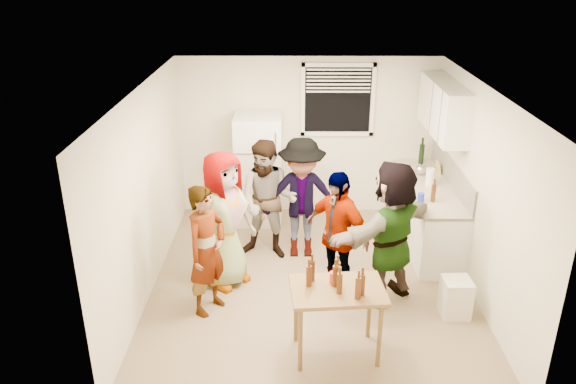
{
  "coord_description": "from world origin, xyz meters",
  "views": [
    {
      "loc": [
        -0.25,
        -6.17,
        3.89
      ],
      "look_at": [
        -0.29,
        0.28,
        1.15
      ],
      "focal_mm": 35.0,
      "sensor_mm": 36.0,
      "label": 1
    }
  ],
  "objects_px": {
    "kettle": "(420,174)",
    "guest_black": "(334,291)",
    "guest_stripe": "(211,308)",
    "wine_bottle": "(421,164)",
    "beer_bottle_counter": "(432,202)",
    "refrigerator": "(259,169)",
    "guest_back_left": "(269,255)",
    "serving_table": "(335,353)",
    "guest_grey": "(227,281)",
    "trash_bin": "(456,296)",
    "beer_bottle_table": "(339,293)",
    "blue_cup": "(420,202)",
    "red_cup": "(334,283)",
    "guest_back_right": "(301,254)",
    "guest_orange": "(386,297)"
  },
  "relations": [
    {
      "from": "refrigerator",
      "to": "red_cup",
      "type": "xyz_separation_m",
      "value": [
        0.93,
        -3.14,
        -0.05
      ]
    },
    {
      "from": "beer_bottle_table",
      "to": "guest_stripe",
      "type": "distance_m",
      "value": 1.86
    },
    {
      "from": "blue_cup",
      "to": "guest_back_left",
      "type": "relative_size",
      "value": 0.07
    },
    {
      "from": "red_cup",
      "to": "guest_grey",
      "type": "distance_m",
      "value": 1.97
    },
    {
      "from": "blue_cup",
      "to": "serving_table",
      "type": "distance_m",
      "value": 2.45
    },
    {
      "from": "wine_bottle",
      "to": "guest_grey",
      "type": "height_order",
      "value": "wine_bottle"
    },
    {
      "from": "beer_bottle_counter",
      "to": "guest_orange",
      "type": "bearing_deg",
      "value": -128.02
    },
    {
      "from": "trash_bin",
      "to": "guest_back_right",
      "type": "xyz_separation_m",
      "value": [
        -1.76,
        1.44,
        -0.25
      ]
    },
    {
      "from": "refrigerator",
      "to": "wine_bottle",
      "type": "distance_m",
      "value": 2.5
    },
    {
      "from": "guest_orange",
      "to": "red_cup",
      "type": "bearing_deg",
      "value": 11.26
    },
    {
      "from": "kettle",
      "to": "trash_bin",
      "type": "xyz_separation_m",
      "value": [
        -0.0,
        -2.22,
        -0.65
      ]
    },
    {
      "from": "beer_bottle_table",
      "to": "guest_grey",
      "type": "xyz_separation_m",
      "value": [
        -1.3,
        1.48,
        -0.8
      ]
    },
    {
      "from": "trash_bin",
      "to": "guest_grey",
      "type": "bearing_deg",
      "value": 165.56
    },
    {
      "from": "serving_table",
      "to": "guest_orange",
      "type": "height_order",
      "value": "serving_table"
    },
    {
      "from": "serving_table",
      "to": "guest_grey",
      "type": "xyz_separation_m",
      "value": [
        -1.3,
        1.4,
        0.0
      ]
    },
    {
      "from": "serving_table",
      "to": "guest_stripe",
      "type": "xyz_separation_m",
      "value": [
        -1.43,
        0.8,
        0.0
      ]
    },
    {
      "from": "guest_stripe",
      "to": "guest_black",
      "type": "height_order",
      "value": "guest_black"
    },
    {
      "from": "beer_bottle_table",
      "to": "guest_back_right",
      "type": "distance_m",
      "value": 2.37
    },
    {
      "from": "wine_bottle",
      "to": "guest_back_right",
      "type": "distance_m",
      "value": 2.41
    },
    {
      "from": "blue_cup",
      "to": "trash_bin",
      "type": "height_order",
      "value": "blue_cup"
    },
    {
      "from": "guest_grey",
      "to": "guest_back_left",
      "type": "distance_m",
      "value": 0.86
    },
    {
      "from": "guest_grey",
      "to": "red_cup",
      "type": "bearing_deg",
      "value": -94.78
    },
    {
      "from": "refrigerator",
      "to": "guest_back_left",
      "type": "relative_size",
      "value": 1.02
    },
    {
      "from": "kettle",
      "to": "guest_back_left",
      "type": "xyz_separation_m",
      "value": [
        -2.22,
        -0.82,
        -0.9
      ]
    },
    {
      "from": "refrigerator",
      "to": "beer_bottle_table",
      "type": "distance_m",
      "value": 3.46
    },
    {
      "from": "guest_orange",
      "to": "guest_back_right",
      "type": "bearing_deg",
      "value": -87.21
    },
    {
      "from": "wine_bottle",
      "to": "beer_bottle_counter",
      "type": "distance_m",
      "value": 1.46
    },
    {
      "from": "beer_bottle_counter",
      "to": "guest_back_right",
      "type": "distance_m",
      "value": 1.95
    },
    {
      "from": "kettle",
      "to": "guest_black",
      "type": "relative_size",
      "value": 0.14
    },
    {
      "from": "refrigerator",
      "to": "guest_stripe",
      "type": "xyz_separation_m",
      "value": [
        -0.46,
        -2.45,
        -0.85
      ]
    },
    {
      "from": "serving_table",
      "to": "kettle",
      "type": "bearing_deg",
      "value": 63.81
    },
    {
      "from": "guest_back_right",
      "to": "guest_orange",
      "type": "height_order",
      "value": "guest_back_right"
    },
    {
      "from": "beer_bottle_table",
      "to": "red_cup",
      "type": "bearing_deg",
      "value": 102.5
    },
    {
      "from": "kettle",
      "to": "guest_stripe",
      "type": "relative_size",
      "value": 0.15
    },
    {
      "from": "beer_bottle_counter",
      "to": "serving_table",
      "type": "xyz_separation_m",
      "value": [
        -1.38,
        -1.92,
        -0.9
      ]
    },
    {
      "from": "wine_bottle",
      "to": "blue_cup",
      "type": "xyz_separation_m",
      "value": [
        -0.31,
        -1.45,
        0.0
      ]
    },
    {
      "from": "refrigerator",
      "to": "guest_back_right",
      "type": "bearing_deg",
      "value": -60.23
    },
    {
      "from": "guest_black",
      "to": "guest_stripe",
      "type": "bearing_deg",
      "value": -121.08
    },
    {
      "from": "serving_table",
      "to": "beer_bottle_table",
      "type": "bearing_deg",
      "value": -83.91
    },
    {
      "from": "serving_table",
      "to": "guest_orange",
      "type": "bearing_deg",
      "value": 56.29
    },
    {
      "from": "beer_bottle_table",
      "to": "guest_black",
      "type": "xyz_separation_m",
      "value": [
        0.07,
        1.27,
        -0.8
      ]
    },
    {
      "from": "trash_bin",
      "to": "beer_bottle_table",
      "type": "bearing_deg",
      "value": -151.51
    },
    {
      "from": "beer_bottle_counter",
      "to": "trash_bin",
      "type": "xyz_separation_m",
      "value": [
        0.05,
        -1.23,
        -0.65
      ]
    },
    {
      "from": "serving_table",
      "to": "guest_grey",
      "type": "distance_m",
      "value": 1.91
    },
    {
      "from": "beer_bottle_counter",
      "to": "trash_bin",
      "type": "relative_size",
      "value": 0.5
    },
    {
      "from": "wine_bottle",
      "to": "beer_bottle_counter",
      "type": "relative_size",
      "value": 1.33
    },
    {
      "from": "refrigerator",
      "to": "beer_bottle_table",
      "type": "bearing_deg",
      "value": -73.65
    },
    {
      "from": "red_cup",
      "to": "trash_bin",
      "type": "bearing_deg",
      "value": 21.8
    },
    {
      "from": "kettle",
      "to": "guest_grey",
      "type": "bearing_deg",
      "value": -145.56
    },
    {
      "from": "guest_grey",
      "to": "trash_bin",
      "type": "bearing_deg",
      "value": -63.64
    }
  ]
}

